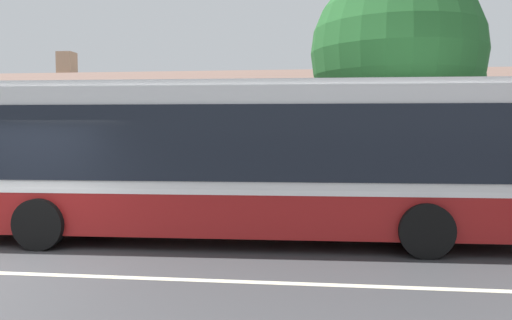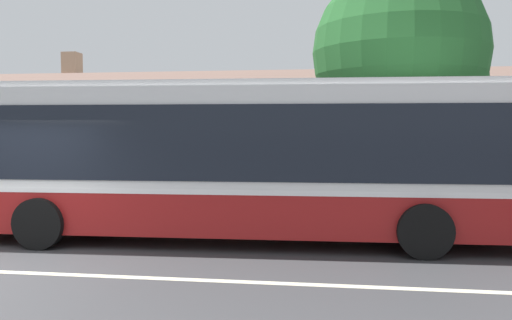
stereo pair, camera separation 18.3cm
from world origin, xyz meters
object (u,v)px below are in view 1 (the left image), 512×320
at_px(bench_down_street, 125,195).
at_px(bus_stop_sign, 495,158).
at_px(transit_bus, 225,157).
at_px(street_tree_primary, 403,60).

bearing_deg(bench_down_street, bus_stop_sign, -1.60).
bearing_deg(transit_bus, bus_stop_sign, 18.86).
distance_m(transit_bus, street_tree_primary, 6.49).
xyz_separation_m(bench_down_street, bus_stop_sign, (9.27, -0.26, 1.07)).
bearing_deg(bench_down_street, transit_bus, -36.78).
height_order(transit_bus, street_tree_primary, street_tree_primary).
relative_size(street_tree_primary, bus_stop_sign, 2.85).
height_order(transit_bus, bus_stop_sign, transit_bus).
xyz_separation_m(street_tree_primary, bus_stop_sign, (1.83, -2.09, -2.61)).
bearing_deg(bus_stop_sign, transit_bus, -161.14).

